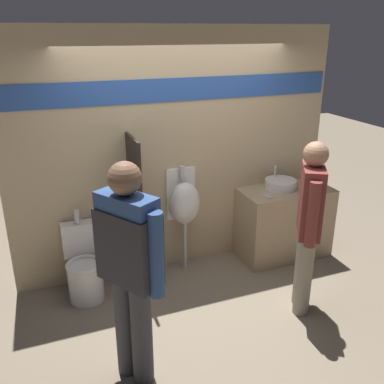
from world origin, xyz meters
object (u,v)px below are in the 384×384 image
(urinal_near_counter, at_px, (184,203))
(toilet, at_px, (84,269))
(person_in_vest, at_px, (130,261))
(sink_basin, at_px, (280,184))
(person_with_lanyard, at_px, (309,222))
(cell_phone, at_px, (267,196))

(urinal_near_counter, relative_size, toilet, 1.36)
(toilet, bearing_deg, person_in_vest, -80.80)
(sink_basin, bearing_deg, person_in_vest, -147.97)
(toilet, height_order, person_with_lanyard, person_with_lanyard)
(toilet, relative_size, person_in_vest, 0.50)
(sink_basin, bearing_deg, cell_phone, -148.67)
(cell_phone, bearing_deg, person_with_lanyard, -96.22)
(toilet, bearing_deg, urinal_near_counter, 7.94)
(cell_phone, height_order, urinal_near_counter, urinal_near_counter)
(toilet, xyz_separation_m, person_in_vest, (0.21, -1.29, 0.74))
(sink_basin, xyz_separation_m, toilet, (-2.37, -0.06, -0.60))
(urinal_near_counter, bearing_deg, sink_basin, -4.81)
(cell_phone, distance_m, person_with_lanyard, 0.91)
(toilet, bearing_deg, sink_basin, 1.56)
(cell_phone, xyz_separation_m, urinal_near_counter, (-0.91, 0.27, -0.05))
(sink_basin, distance_m, urinal_near_counter, 1.20)
(sink_basin, bearing_deg, toilet, -178.44)
(cell_phone, height_order, person_with_lanyard, person_with_lanyard)
(sink_basin, distance_m, person_with_lanyard, 1.14)
(sink_basin, bearing_deg, urinal_near_counter, 175.19)
(toilet, bearing_deg, person_with_lanyard, -26.92)
(sink_basin, relative_size, person_with_lanyard, 0.22)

